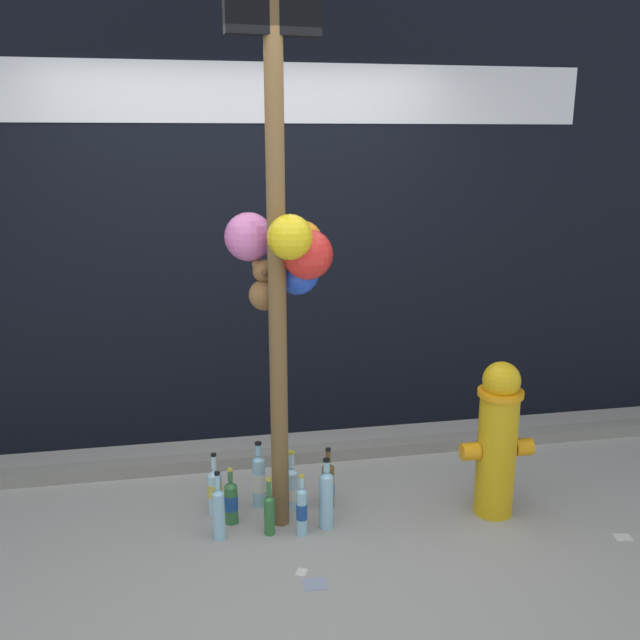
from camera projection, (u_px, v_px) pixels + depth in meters
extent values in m
plane|color=#9E9B93|center=(275.00, 550.00, 3.47)|extent=(14.00, 14.00, 0.00)
cube|color=black|center=(242.00, 141.00, 4.39)|extent=(10.00, 0.20, 3.99)
cube|color=silver|center=(192.00, 92.00, 4.16)|extent=(5.05, 0.01, 0.36)
cube|color=gray|center=(257.00, 458.00, 4.38)|extent=(8.00, 0.12, 0.08)
cylinder|color=brown|center=(277.00, 274.00, 3.38)|extent=(0.09, 0.09, 2.74)
sphere|color=orange|center=(303.00, 240.00, 3.39)|extent=(0.20, 0.20, 0.20)
sphere|color=yellow|center=(290.00, 237.00, 3.25)|extent=(0.22, 0.22, 0.22)
sphere|color=blue|center=(297.00, 273.00, 3.52)|extent=(0.23, 0.23, 0.23)
sphere|color=red|center=(308.00, 254.00, 3.37)|extent=(0.25, 0.25, 0.25)
sphere|color=#D66BB2|center=(249.00, 237.00, 3.48)|extent=(0.25, 0.25, 0.25)
sphere|color=brown|center=(264.00, 295.00, 3.52)|extent=(0.16, 0.16, 0.16)
sphere|color=brown|center=(264.00, 271.00, 3.49)|extent=(0.12, 0.12, 0.12)
sphere|color=brown|center=(256.00, 264.00, 3.47)|extent=(0.05, 0.05, 0.05)
sphere|color=brown|center=(271.00, 264.00, 3.49)|extent=(0.05, 0.05, 0.05)
sphere|color=brown|center=(265.00, 273.00, 3.44)|extent=(0.04, 0.04, 0.04)
cylinder|color=gold|center=(496.00, 455.00, 3.74)|extent=(0.21, 0.21, 0.69)
cylinder|color=orange|center=(501.00, 393.00, 3.65)|extent=(0.24, 0.24, 0.03)
sphere|color=gold|center=(502.00, 380.00, 3.63)|extent=(0.20, 0.20, 0.20)
cylinder|color=orange|center=(470.00, 451.00, 3.71)|extent=(0.10, 0.10, 0.10)
cylinder|color=orange|center=(523.00, 447.00, 3.76)|extent=(0.10, 0.10, 0.10)
cylinder|color=#93CCE0|center=(219.00, 516.00, 3.54)|extent=(0.06, 0.06, 0.26)
cone|color=#93CCE0|center=(218.00, 491.00, 3.51)|extent=(0.06, 0.06, 0.03)
cylinder|color=#93CCE0|center=(217.00, 482.00, 3.49)|extent=(0.03, 0.03, 0.08)
cylinder|color=black|center=(217.00, 473.00, 3.48)|extent=(0.03, 0.03, 0.01)
cylinder|color=#B2DBEA|center=(215.00, 494.00, 3.79)|extent=(0.08, 0.08, 0.23)
cone|color=#B2DBEA|center=(214.00, 472.00, 3.76)|extent=(0.08, 0.08, 0.03)
cylinder|color=#B2DBEA|center=(214.00, 463.00, 3.74)|extent=(0.03, 0.03, 0.08)
cylinder|color=#D8C64C|center=(215.00, 490.00, 3.79)|extent=(0.08, 0.08, 0.08)
cylinder|color=black|center=(213.00, 455.00, 3.73)|extent=(0.03, 0.03, 0.01)
cylinder|color=#93CCE0|center=(302.00, 513.00, 3.58)|extent=(0.06, 0.06, 0.25)
cone|color=#93CCE0|center=(302.00, 489.00, 3.55)|extent=(0.06, 0.06, 0.02)
cylinder|color=#93CCE0|center=(302.00, 482.00, 3.54)|extent=(0.03, 0.03, 0.06)
cylinder|color=#1E478C|center=(302.00, 511.00, 3.58)|extent=(0.06, 0.06, 0.09)
cylinder|color=gold|center=(302.00, 476.00, 3.53)|extent=(0.03, 0.03, 0.01)
cylinder|color=#337038|center=(269.00, 516.00, 3.59)|extent=(0.06, 0.06, 0.20)
cone|color=#337038|center=(269.00, 497.00, 3.57)|extent=(0.06, 0.06, 0.02)
cylinder|color=#337038|center=(269.00, 488.00, 3.55)|extent=(0.03, 0.03, 0.08)
cylinder|color=gold|center=(269.00, 479.00, 3.54)|extent=(0.03, 0.03, 0.01)
cylinder|color=#93CCE0|center=(259.00, 482.00, 3.87)|extent=(0.07, 0.07, 0.28)
cone|color=#93CCE0|center=(258.00, 457.00, 3.83)|extent=(0.07, 0.07, 0.03)
cylinder|color=#93CCE0|center=(258.00, 450.00, 3.82)|extent=(0.03, 0.03, 0.06)
cylinder|color=silver|center=(259.00, 482.00, 3.87)|extent=(0.07, 0.07, 0.11)
cylinder|color=black|center=(258.00, 443.00, 3.81)|extent=(0.04, 0.04, 0.01)
cylinder|color=#337038|center=(231.00, 504.00, 3.70)|extent=(0.07, 0.07, 0.22)
cone|color=#337038|center=(231.00, 484.00, 3.67)|extent=(0.07, 0.07, 0.03)
cylinder|color=#337038|center=(230.00, 476.00, 3.66)|extent=(0.03, 0.03, 0.06)
cylinder|color=#1E478C|center=(231.00, 502.00, 3.70)|extent=(0.07, 0.07, 0.09)
cylinder|color=gold|center=(230.00, 470.00, 3.65)|extent=(0.03, 0.03, 0.01)
cylinder|color=#93CCE0|center=(326.00, 502.00, 3.64)|extent=(0.07, 0.07, 0.30)
cone|color=#93CCE0|center=(326.00, 474.00, 3.60)|extent=(0.07, 0.07, 0.03)
cylinder|color=#93CCE0|center=(327.00, 466.00, 3.59)|extent=(0.04, 0.04, 0.06)
cylinder|color=black|center=(327.00, 460.00, 3.58)|extent=(0.04, 0.04, 0.01)
cylinder|color=brown|center=(328.00, 487.00, 3.85)|extent=(0.07, 0.07, 0.24)
cone|color=brown|center=(328.00, 465.00, 3.82)|extent=(0.07, 0.07, 0.03)
cylinder|color=brown|center=(328.00, 457.00, 3.81)|extent=(0.03, 0.03, 0.07)
cylinder|color=#1E478C|center=(328.00, 490.00, 3.86)|extent=(0.07, 0.07, 0.06)
cylinder|color=black|center=(328.00, 450.00, 3.80)|extent=(0.03, 0.03, 0.01)
cylinder|color=#B2DBEA|center=(291.00, 490.00, 3.85)|extent=(0.08, 0.08, 0.22)
cone|color=#B2DBEA|center=(291.00, 470.00, 3.81)|extent=(0.08, 0.08, 0.03)
cylinder|color=#B2DBEA|center=(291.00, 460.00, 3.80)|extent=(0.04, 0.04, 0.08)
cylinder|color=silver|center=(291.00, 493.00, 3.85)|extent=(0.08, 0.08, 0.07)
cylinder|color=gold|center=(291.00, 452.00, 3.79)|extent=(0.04, 0.04, 0.01)
cube|color=#8C99B2|center=(316.00, 584.00, 3.21)|extent=(0.12, 0.10, 0.01)
cube|color=silver|center=(623.00, 537.00, 3.58)|extent=(0.10, 0.08, 0.01)
cube|color=silver|center=(302.00, 572.00, 3.30)|extent=(0.07, 0.08, 0.01)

